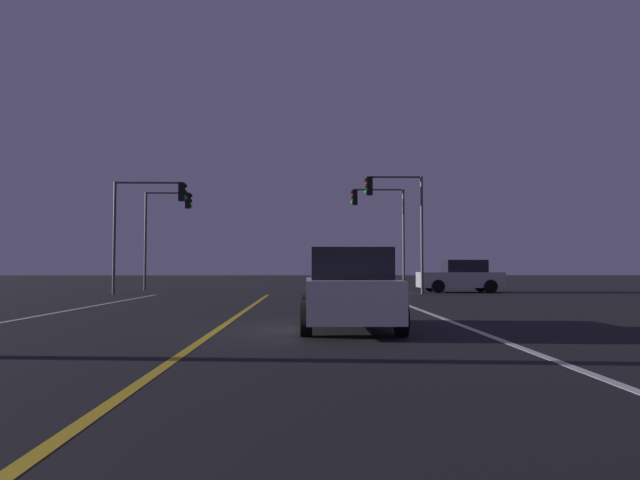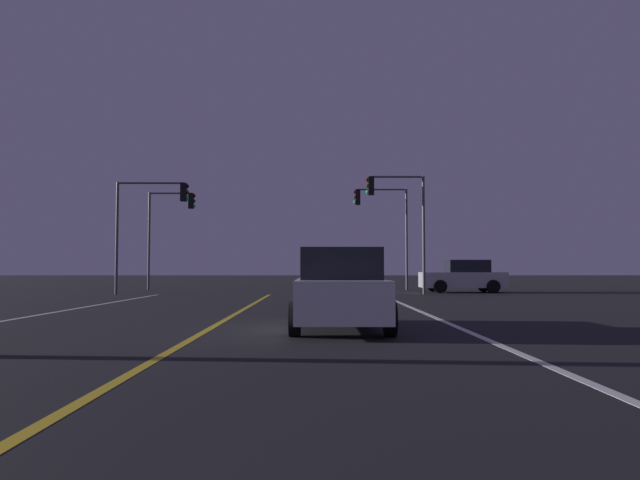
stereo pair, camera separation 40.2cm
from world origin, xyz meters
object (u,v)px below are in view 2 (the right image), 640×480
car_lead_same_lane (340,290)px  traffic_light_near_left (152,210)px  traffic_light_near_right (397,207)px  car_crossing_side (463,277)px  traffic_light_far_left (171,218)px  traffic_light_far_right (382,215)px

car_lead_same_lane → traffic_light_near_left: traffic_light_near_left is taller
traffic_light_near_right → traffic_light_near_left: (-12.06, -0.00, -0.18)m
car_crossing_side → traffic_light_far_left: size_ratio=0.75×
car_crossing_side → car_lead_same_lane: same height
car_crossing_side → traffic_light_near_right: 5.46m
car_lead_same_lane → traffic_light_far_left: (-9.04, 21.83, 3.38)m
traffic_light_near_left → traffic_light_near_right: bearing=0.0°
traffic_light_near_left → traffic_light_far_left: bearing=94.5°
traffic_light_near_right → traffic_light_far_right: bearing=-88.7°
traffic_light_near_left → traffic_light_far_right: traffic_light_far_right is taller
car_crossing_side → traffic_light_far_right: 6.33m
traffic_light_near_right → traffic_light_far_left: bearing=-23.8°
traffic_light_near_right → traffic_light_near_left: size_ratio=1.06×
car_lead_same_lane → car_crossing_side: bearing=-21.4°
car_lead_same_lane → traffic_light_far_left: size_ratio=0.75×
traffic_light_near_right → traffic_light_near_left: bearing=0.0°
car_crossing_side → traffic_light_near_right: traffic_light_near_right is taller
car_crossing_side → traffic_light_near_right: bearing=27.7°
car_crossing_side → car_lead_same_lane: bearing=68.6°
car_crossing_side → car_lead_same_lane: 19.65m
traffic_light_near_left → traffic_light_far_right: (11.94, 5.50, 0.26)m
car_lead_same_lane → traffic_light_near_right: size_ratio=0.74×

